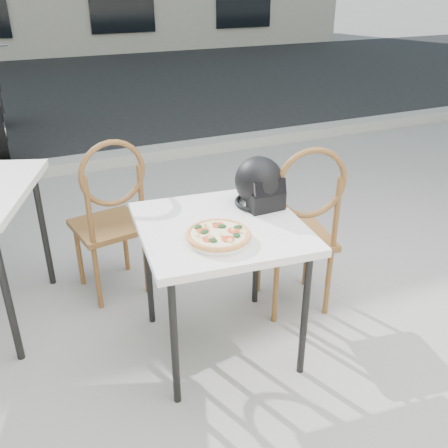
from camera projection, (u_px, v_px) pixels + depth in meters
name	position (u px, v px, depth m)	size (l,w,h in m)	color
ground	(295.00, 307.00, 3.06)	(80.00, 80.00, 0.00)	gray
street_asphalt	(87.00, 90.00, 8.76)	(30.00, 8.00, 0.00)	black
curb	(153.00, 154.00, 5.48)	(30.00, 0.25, 0.12)	gray
cafe_table_main	(221.00, 236.00, 2.45)	(0.86, 0.86, 0.74)	silver
plate	(218.00, 239.00, 2.27)	(0.39, 0.39, 0.02)	white
pizza	(218.00, 234.00, 2.26)	(0.38, 0.38, 0.04)	#DF9651
helmet	(260.00, 184.00, 2.57)	(0.26, 0.27, 0.26)	black
cafe_chair_main	(301.00, 222.00, 2.79)	(0.47, 0.47, 1.06)	brown
cafe_chair_side	(111.00, 211.00, 2.94)	(0.46, 0.46, 1.04)	brown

